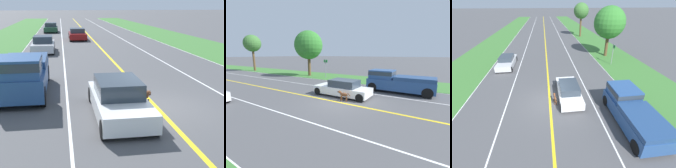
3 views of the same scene
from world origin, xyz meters
TOP-DOWN VIEW (x-y plane):
  - ground_plane at (0.00, 0.00)m, footprint 400.00×400.00m
  - centre_divider_line at (0.00, 0.00)m, footprint 0.18×160.00m
  - lane_dash_same_dir at (3.50, 0.00)m, footprint 0.10×160.00m
  - ego_car at (1.67, 0.64)m, footprint 1.85×4.67m
  - dog at (0.42, -0.11)m, footprint 0.26×1.05m
  - pickup_truck at (5.43, -2.84)m, footprint 2.14×5.58m
  - car_trailing_near at (5.16, -15.95)m, footprint 1.87×4.51m
  - car_trailing_mid at (1.75, -25.04)m, footprint 1.94×4.52m
  - car_trailing_far at (5.00, -35.52)m, footprint 1.92×4.51m

SIDE VIEW (x-z plane):
  - ground_plane at x=0.00m, z-range 0.00..0.00m
  - centre_divider_line at x=0.00m, z-range 0.00..0.01m
  - lane_dash_same_dir at x=3.50m, z-range 0.00..0.01m
  - dog at x=0.42m, z-range 0.11..0.89m
  - car_trailing_mid at x=1.75m, z-range -0.04..1.27m
  - ego_car at x=1.67m, z-range -0.05..1.30m
  - car_trailing_near at x=5.16m, z-range -0.05..1.31m
  - car_trailing_far at x=5.00m, z-range -0.05..1.31m
  - pickup_truck at x=5.43m, z-range 0.02..1.95m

